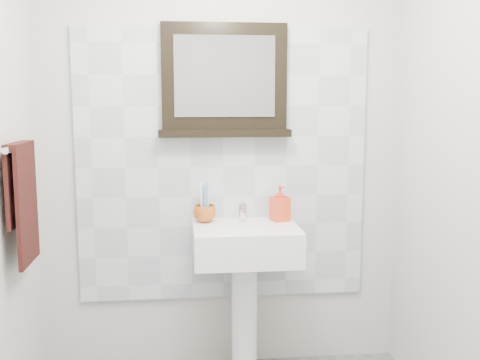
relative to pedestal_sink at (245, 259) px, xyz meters
name	(u,v)px	position (x,y,z in m)	size (l,w,h in m)	color
back_wall	(223,148)	(-0.10, 0.23, 0.57)	(2.00, 0.01, 2.50)	#B8B6AF
front_wall	(321,260)	(-0.10, -1.97, 0.57)	(2.00, 0.01, 2.50)	#B8B6AF
splashback	(223,166)	(-0.10, 0.21, 0.47)	(1.60, 0.02, 1.50)	silver
pedestal_sink	(245,259)	(0.00, 0.00, 0.00)	(0.55, 0.44, 0.96)	white
toothbrush_cup	(205,214)	(-0.21, 0.11, 0.23)	(0.12, 0.12, 0.09)	#B15014
toothbrushes	(205,200)	(-0.21, 0.11, 0.31)	(0.05, 0.04, 0.21)	white
soap_dispenser	(280,203)	(0.20, 0.10, 0.28)	(0.09, 0.09, 0.20)	red
framed_mirror	(224,83)	(-0.09, 0.19, 0.93)	(0.71, 0.11, 0.61)	black
towel_bar	(18,147)	(-1.05, -0.30, 0.63)	(0.07, 0.40, 0.03)	silver
hand_towel	(22,194)	(-1.04, -0.30, 0.42)	(0.06, 0.30, 0.55)	black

